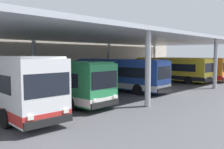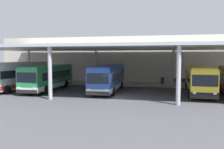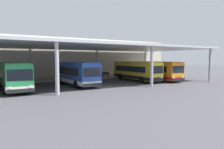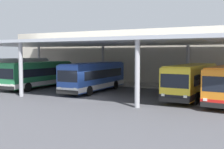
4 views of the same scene
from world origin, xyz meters
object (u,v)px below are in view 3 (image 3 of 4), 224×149
Objects in this scene: bus_second_bay at (13,76)px; bus_middle_bay at (75,73)px; bus_departing at (156,70)px; bus_far_bay at (136,71)px; bench_waiting at (105,74)px; trash_bin at (93,75)px.

bus_middle_bay is at bearing 3.45° from bus_second_bay.
bus_departing is (22.03, -0.23, 0.00)m from bus_second_bay.
bus_second_bay is at bearing -176.55° from bus_middle_bay.
bus_middle_bay and bus_far_bay have the same top height.
bench_waiting is 1.84× the size of trash_bin.
bench_waiting is (8.97, 7.69, -0.99)m from bus_middle_bay.
trash_bin is at bearing 50.82° from bus_middle_bay.
bus_middle_bay is 11.86m from bench_waiting.
bench_waiting is at bearing 122.47° from bus_departing.
bench_waiting is (16.70, 8.16, -0.99)m from bus_second_bay.
bus_second_bay is 1.00× the size of bus_middle_bay.
bus_far_bay reaches higher than bench_waiting.
bus_second_bay is 10.82× the size of trash_bin.
bus_second_bay reaches higher than trash_bin.
bus_far_bay is at bearing -77.39° from bench_waiting.
bus_far_bay is 7.75m from bench_waiting.
bus_far_bay is 8.83m from trash_bin.
bus_departing is (3.66, -0.88, 0.00)m from bus_far_bay.
bus_departing is at bearing -47.42° from trash_bin.
bus_second_bay is 0.99× the size of bus_departing.
bus_second_bay is 18.61m from bench_waiting.
bus_far_bay reaches higher than trash_bin.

